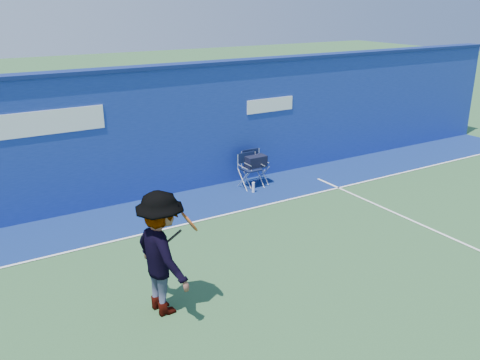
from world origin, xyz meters
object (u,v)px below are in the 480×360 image
directors_chair_left (255,171)px  water_bottle (253,187)px  directors_chair_right (251,177)px  tennis_player (162,253)px

directors_chair_left → water_bottle: bearing=-126.3°
directors_chair_left → directors_chair_right: 0.24m
directors_chair_right → water_bottle: directors_chair_right is taller
directors_chair_right → tennis_player: (-4.00, -3.90, 0.69)m
directors_chair_left → directors_chair_right: directors_chair_left is taller
directors_chair_left → tennis_player: tennis_player is taller
directors_chair_left → tennis_player: bearing=-136.3°
tennis_player → directors_chair_right: bearing=44.2°
water_bottle → tennis_player: size_ratio=0.14×
directors_chair_right → water_bottle: 0.43m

